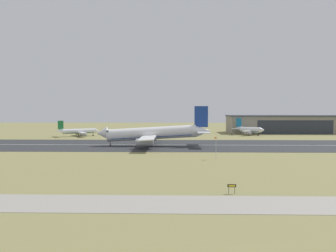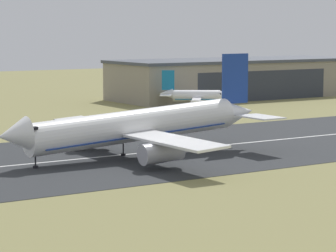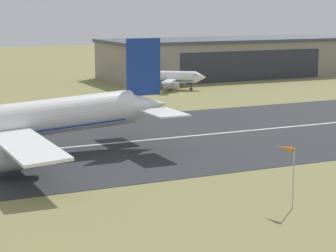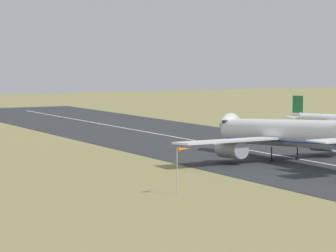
# 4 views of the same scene
# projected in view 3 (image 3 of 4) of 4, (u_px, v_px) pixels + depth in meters

# --- Properties ---
(runway_strip) EXTENTS (417.79, 50.33, 0.06)m
(runway_strip) POSITION_uv_depth(u_px,v_px,m) (124.00, 142.00, 108.67)
(runway_strip) COLOR #2B2D30
(runway_strip) RESTS_ON ground_plane
(runway_centreline) EXTENTS (376.01, 0.70, 0.01)m
(runway_centreline) POSITION_uv_depth(u_px,v_px,m) (124.00, 142.00, 108.66)
(runway_centreline) COLOR silver
(runway_centreline) RESTS_ON runway_strip
(hangar_building) EXTENTS (82.79, 28.37, 12.28)m
(hangar_building) POSITION_uv_depth(u_px,v_px,m) (230.00, 57.00, 210.04)
(hangar_building) COLOR gray
(hangar_building) RESTS_ON ground_plane
(airplane_landing) EXTENTS (50.06, 47.79, 17.31)m
(airplane_landing) POSITION_uv_depth(u_px,v_px,m) (13.00, 123.00, 96.30)
(airplane_landing) COLOR white
(airplane_landing) RESTS_ON ground_plane
(airplane_parked_east) EXTENTS (20.06, 20.14, 10.48)m
(airplane_parked_east) POSITION_uv_depth(u_px,v_px,m) (171.00, 77.00, 177.68)
(airplane_parked_east) COLOR white
(airplane_parked_east) RESTS_ON ground_plane
(windsock_pole) EXTENTS (1.03, 2.66, 7.01)m
(windsock_pole) POSITION_uv_depth(u_px,v_px,m) (286.00, 152.00, 72.86)
(windsock_pole) COLOR #B7B7BC
(windsock_pole) RESTS_ON ground_plane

